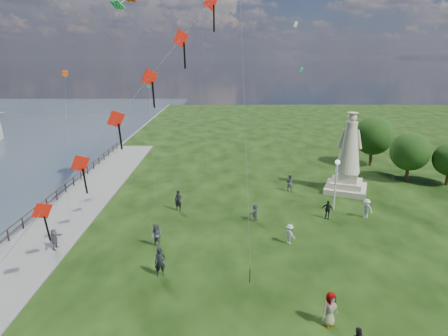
{
  "coord_description": "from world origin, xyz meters",
  "views": [
    {
      "loc": [
        -0.99,
        -16.03,
        12.57
      ],
      "look_at": [
        -1.0,
        8.0,
        5.5
      ],
      "focal_mm": 30.0,
      "sensor_mm": 36.0,
      "label": 1
    }
  ],
  "objects_px": {
    "lamppost": "(336,174)",
    "person_6": "(178,200)",
    "statue": "(348,162)",
    "person_5": "(55,240)",
    "person_1": "(156,236)",
    "person_8": "(366,208)",
    "person_4": "(330,309)",
    "person_9": "(327,209)",
    "person_7": "(290,182)",
    "person_2": "(290,234)",
    "person_11": "(255,212)",
    "person_0": "(160,262)"
  },
  "relations": [
    {
      "from": "lamppost",
      "to": "person_6",
      "type": "bearing_deg",
      "value": -179.62
    },
    {
      "from": "statue",
      "to": "person_5",
      "type": "height_order",
      "value": "statue"
    },
    {
      "from": "person_1",
      "to": "person_8",
      "type": "distance_m",
      "value": 16.98
    },
    {
      "from": "person_4",
      "to": "lamppost",
      "type": "bearing_deg",
      "value": 49.12
    },
    {
      "from": "person_8",
      "to": "person_9",
      "type": "relative_size",
      "value": 1.04
    },
    {
      "from": "person_1",
      "to": "person_7",
      "type": "distance_m",
      "value": 15.94
    },
    {
      "from": "lamppost",
      "to": "person_5",
      "type": "height_order",
      "value": "lamppost"
    },
    {
      "from": "statue",
      "to": "lamppost",
      "type": "distance_m",
      "value": 5.4
    },
    {
      "from": "person_8",
      "to": "person_9",
      "type": "height_order",
      "value": "person_8"
    },
    {
      "from": "person_1",
      "to": "person_2",
      "type": "height_order",
      "value": "person_1"
    },
    {
      "from": "lamppost",
      "to": "person_4",
      "type": "bearing_deg",
      "value": -106.52
    },
    {
      "from": "person_7",
      "to": "person_9",
      "type": "bearing_deg",
      "value": 138.25
    },
    {
      "from": "person_8",
      "to": "lamppost",
      "type": "bearing_deg",
      "value": -171.01
    },
    {
      "from": "person_7",
      "to": "person_11",
      "type": "distance_m",
      "value": 8.1
    },
    {
      "from": "person_0",
      "to": "person_7",
      "type": "bearing_deg",
      "value": 41.46
    },
    {
      "from": "person_1",
      "to": "person_7",
      "type": "xyz_separation_m",
      "value": [
        11.09,
        11.45,
        -0.01
      ]
    },
    {
      "from": "person_2",
      "to": "person_9",
      "type": "relative_size",
      "value": 0.92
    },
    {
      "from": "person_8",
      "to": "person_11",
      "type": "relative_size",
      "value": 1.12
    },
    {
      "from": "person_9",
      "to": "person_11",
      "type": "bearing_deg",
      "value": -146.76
    },
    {
      "from": "lamppost",
      "to": "person_4",
      "type": "xyz_separation_m",
      "value": [
        -4.29,
        -14.46,
        -2.34
      ]
    },
    {
      "from": "person_4",
      "to": "person_8",
      "type": "height_order",
      "value": "person_4"
    },
    {
      "from": "person_0",
      "to": "person_6",
      "type": "height_order",
      "value": "person_6"
    },
    {
      "from": "person_0",
      "to": "person_2",
      "type": "height_order",
      "value": "person_0"
    },
    {
      "from": "person_2",
      "to": "person_8",
      "type": "height_order",
      "value": "person_8"
    },
    {
      "from": "person_5",
      "to": "person_7",
      "type": "bearing_deg",
      "value": -45.98
    },
    {
      "from": "statue",
      "to": "person_7",
      "type": "distance_m",
      "value": 5.89
    },
    {
      "from": "person_4",
      "to": "person_9",
      "type": "relative_size",
      "value": 1.15
    },
    {
      "from": "person_0",
      "to": "person_7",
      "type": "distance_m",
      "value": 18.15
    },
    {
      "from": "lamppost",
      "to": "person_9",
      "type": "height_order",
      "value": "lamppost"
    },
    {
      "from": "person_1",
      "to": "statue",
      "type": "bearing_deg",
      "value": 63.2
    },
    {
      "from": "person_0",
      "to": "person_1",
      "type": "bearing_deg",
      "value": 89.19
    },
    {
      "from": "person_0",
      "to": "person_1",
      "type": "height_order",
      "value": "person_0"
    },
    {
      "from": "person_4",
      "to": "person_11",
      "type": "bearing_deg",
      "value": 77.95
    },
    {
      "from": "person_5",
      "to": "person_9",
      "type": "height_order",
      "value": "person_9"
    },
    {
      "from": "person_4",
      "to": "person_6",
      "type": "relative_size",
      "value": 0.98
    },
    {
      "from": "person_4",
      "to": "person_6",
      "type": "distance_m",
      "value": 16.98
    },
    {
      "from": "person_4",
      "to": "person_0",
      "type": "bearing_deg",
      "value": 129.71
    },
    {
      "from": "person_9",
      "to": "person_1",
      "type": "bearing_deg",
      "value": -130.61
    },
    {
      "from": "person_6",
      "to": "person_11",
      "type": "distance_m",
      "value": 6.71
    },
    {
      "from": "statue",
      "to": "person_6",
      "type": "distance_m",
      "value": 16.7
    },
    {
      "from": "person_2",
      "to": "person_6",
      "type": "distance_m",
      "value": 10.4
    },
    {
      "from": "person_5",
      "to": "person_11",
      "type": "bearing_deg",
      "value": -60.5
    },
    {
      "from": "person_2",
      "to": "person_11",
      "type": "xyz_separation_m",
      "value": [
        -2.15,
        3.86,
        0.01
      ]
    },
    {
      "from": "statue",
      "to": "person_8",
      "type": "distance_m",
      "value": 6.75
    },
    {
      "from": "statue",
      "to": "person_4",
      "type": "bearing_deg",
      "value": -87.65
    },
    {
      "from": "lamppost",
      "to": "person_5",
      "type": "xyz_separation_m",
      "value": [
        -20.91,
        -6.98,
        -2.52
      ]
    },
    {
      "from": "person_1",
      "to": "person_11",
      "type": "relative_size",
      "value": 1.19
    },
    {
      "from": "person_4",
      "to": "person_8",
      "type": "xyz_separation_m",
      "value": [
        6.45,
        12.83,
        -0.08
      ]
    },
    {
      "from": "person_1",
      "to": "person_8",
      "type": "height_order",
      "value": "person_1"
    },
    {
      "from": "person_7",
      "to": "person_9",
      "type": "xyz_separation_m",
      "value": [
        1.96,
        -6.63,
        -0.08
      ]
    }
  ]
}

